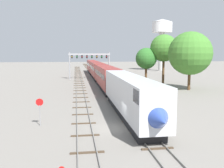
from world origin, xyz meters
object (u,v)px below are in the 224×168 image
object	(u,v)px
trackside_tree_right	(190,53)
passenger_train	(101,73)
trackside_tree_left	(146,59)
stop_sign	(40,108)
signal_gantry	(89,59)
trackside_tree_mid	(164,48)
water_tower	(162,31)

from	to	relation	value
trackside_tree_right	passenger_train	bearing A→B (deg)	137.98
passenger_train	trackside_tree_left	xyz separation A→B (m)	(10.62, -4.53, 3.63)
stop_sign	signal_gantry	bearing A→B (deg)	80.67
passenger_train	trackside_tree_right	xyz separation A→B (m)	(16.74, -15.08, 4.87)
trackside_tree_mid	water_tower	bearing A→B (deg)	71.23
trackside_tree_left	trackside_tree_right	bearing A→B (deg)	-59.92
passenger_train	trackside_tree_right	distance (m)	23.05
passenger_train	water_tower	world-z (taller)	water_tower
trackside_tree_mid	trackside_tree_right	world-z (taller)	trackside_tree_mid
signal_gantry	trackside_tree_right	distance (m)	31.50
trackside_tree_right	stop_sign	bearing A→B (deg)	-140.43
trackside_tree_mid	trackside_tree_left	bearing A→B (deg)	167.48
passenger_train	water_tower	distance (m)	53.19
stop_sign	water_tower	bearing A→B (deg)	62.67
passenger_train	stop_sign	world-z (taller)	passenger_train
passenger_train	trackside_tree_mid	size ratio (longest dim) A/B	7.57
stop_sign	trackside_tree_left	world-z (taller)	trackside_tree_left
passenger_train	trackside_tree_left	size ratio (longest dim) A/B	10.29
water_tower	trackside_tree_right	distance (m)	58.67
signal_gantry	stop_sign	world-z (taller)	signal_gantry
trackside_tree_mid	signal_gantry	bearing A→B (deg)	137.65
trackside_tree_left	water_tower	bearing A→B (deg)	66.49
trackside_tree_left	trackside_tree_right	distance (m)	12.26
trackside_tree_left	stop_sign	bearing A→B (deg)	-122.27
signal_gantry	trackside_tree_left	world-z (taller)	trackside_tree_left
trackside_tree_mid	trackside_tree_right	xyz separation A→B (m)	(2.07, -9.66, -1.24)
trackside_tree_left	trackside_tree_mid	distance (m)	4.83
water_tower	trackside_tree_right	xyz separation A→B (m)	(-13.76, -56.26, -9.36)
passenger_train	water_tower	xyz separation A→B (m)	(30.50, 41.18, 14.23)
stop_sign	trackside_tree_right	xyz separation A→B (m)	(26.74, 22.10, 5.60)
passenger_train	trackside_tree_mid	distance (m)	16.79
passenger_train	stop_sign	bearing A→B (deg)	-105.05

